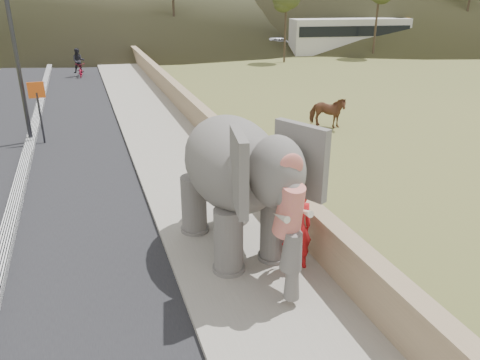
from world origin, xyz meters
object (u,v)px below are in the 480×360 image
at_px(elephant_and_man, 233,182).
at_px(motorcyclist, 80,66).
at_px(cow, 327,112).
at_px(lamppost, 18,11).

relative_size(elephant_and_man, motorcyclist, 2.38).
xyz_separation_m(cow, elephant_and_man, (-7.05, -8.54, 1.02)).
bearing_deg(lamppost, motorcyclist, 82.84).
height_order(cow, elephant_and_man, elephant_and_man).
relative_size(lamppost, motorcyclist, 4.18).
xyz_separation_m(cow, motorcyclist, (-9.87, 16.77, 0.06)).
bearing_deg(elephant_and_man, lamppost, 114.54).
bearing_deg(motorcyclist, elephant_and_man, -83.63).
bearing_deg(cow, motorcyclist, 70.40).
bearing_deg(cow, lamppost, 121.34).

